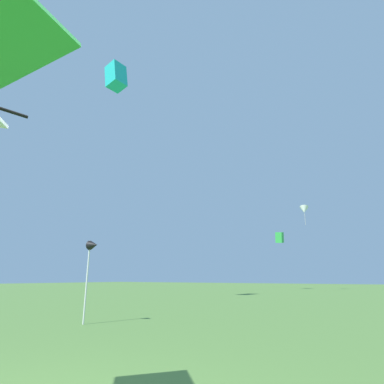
% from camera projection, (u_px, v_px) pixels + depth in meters
% --- Properties ---
extents(distant_kite_green_mid_right, '(0.70, 0.74, 1.10)m').
position_uv_depth(distant_kite_green_mid_right, '(280.00, 237.00, 29.98)').
color(distant_kite_green_mid_right, green).
extents(distant_kite_teal_low_left, '(1.10, 0.91, 1.45)m').
position_uv_depth(distant_kite_teal_low_left, '(116.00, 77.00, 16.95)').
color(distant_kite_teal_low_left, '#19B2AD').
extents(distant_kite_white_overhead_distant, '(1.11, 1.22, 1.87)m').
position_uv_depth(distant_kite_white_overhead_distant, '(304.00, 210.00, 28.66)').
color(distant_kite_white_overhead_distant, white).
extents(marker_flag, '(0.30, 0.24, 1.97)m').
position_uv_depth(marker_flag, '(92.00, 251.00, 7.85)').
color(marker_flag, silver).
rests_on(marker_flag, ground).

